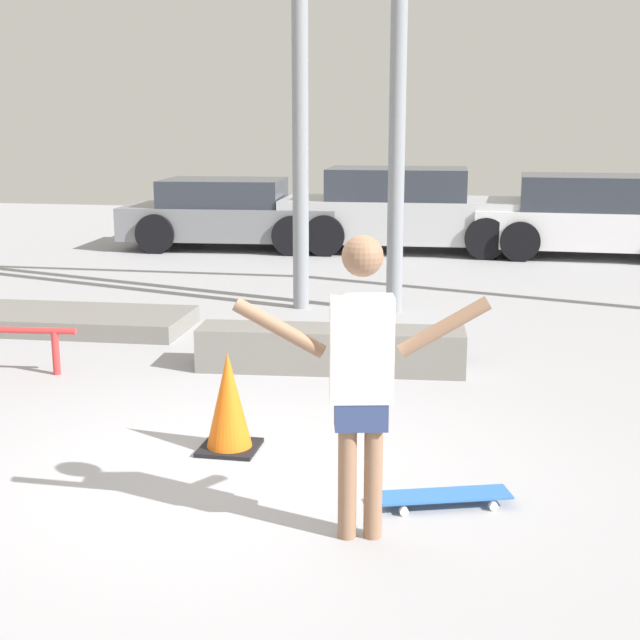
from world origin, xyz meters
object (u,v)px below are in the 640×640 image
grind_box (331,349)px  traffic_cone (229,403)px  skateboarder (361,369)px  skateboard (444,496)px  parked_car_grey (230,214)px  parked_car_silver (404,211)px  manual_pad (44,319)px  parked_car_white (592,217)px

grind_box → traffic_cone: bearing=-99.2°
skateboarder → skateboard: bearing=36.6°
grind_box → skateboard: bearing=-67.1°
parked_car_grey → parked_car_silver: parked_car_silver is taller
parked_car_silver → skateboard: bearing=-85.8°
skateboarder → parked_car_grey: bearing=97.9°
traffic_cone → grind_box: bearing=80.8°
parked_car_grey → parked_car_silver: bearing=-0.5°
parked_car_grey → parked_car_silver: size_ratio=0.90×
skateboard → manual_pad: 6.24m
skateboard → manual_pad: size_ratio=0.25×
skateboarder → manual_pad: skateboarder is taller
skateboard → traffic_cone: size_ratio=1.16×
skateboarder → parked_car_silver: (-0.83, 11.46, -0.27)m
parked_car_white → traffic_cone: size_ratio=5.59×
skateboard → parked_car_silver: bearing=78.4°
skateboarder → parked_car_grey: skateboarder is taller
manual_pad → traffic_cone: (3.19, -3.34, 0.26)m
skateboard → traffic_cone: traffic_cone is taller
skateboard → grind_box: size_ratio=0.34×
grind_box → manual_pad: 3.72m
skateboarder → parked_car_white: 11.68m
parked_car_white → skateboard: bearing=-98.7°
skateboarder → traffic_cone: skateboarder is taller
skateboarder → grind_box: (-0.77, 3.41, -0.79)m
manual_pad → parked_car_grey: 6.73m
parked_car_grey → parked_car_white: (6.47, 0.18, 0.05)m
manual_pad → parked_car_grey: bearing=87.7°
manual_pad → parked_car_silver: parked_car_silver is taller
skateboard → parked_car_grey: size_ratio=0.21×
manual_pad → parked_car_silver: bearing=63.3°
parked_car_silver → traffic_cone: (-0.29, -10.26, -0.37)m
skateboarder → parked_car_grey: 11.95m
grind_box → parked_car_grey: parked_car_grey is taller
parked_car_white → traffic_cone: bearing=-107.6°
manual_pad → parked_car_white: parked_car_white is taller
manual_pad → traffic_cone: size_ratio=4.59×
grind_box → manual_pad: bearing=162.3°
skateboarder → manual_pad: size_ratio=0.52×
skateboard → traffic_cone: (-1.58, 0.68, 0.29)m
grind_box → parked_car_grey: 8.50m
parked_car_silver → parked_car_white: bearing=-3.2°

